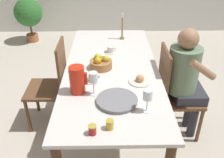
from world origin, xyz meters
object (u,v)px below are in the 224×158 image
object	(u,v)px
wine_glass_water	(93,78)
jam_jar_red	(110,124)
red_pitcher	(77,80)
person_seated	(186,76)
teacup_across	(111,50)
teacup_near_person	(93,78)
serving_tray	(117,101)
candlestick_tall	(122,29)
bread_plate	(140,80)
jam_jar_amber	(92,129)
chair_person_side	(173,92)
chair_opposite	(53,84)
wine_glass_juice	(148,96)
potted_plant	(28,14)
fruit_bowl	(101,63)

from	to	relation	value
wine_glass_water	jam_jar_red	world-z (taller)	wine_glass_water
red_pitcher	wine_glass_water	bearing A→B (deg)	-14.20
person_seated	teacup_across	xyz separation A→B (m)	(-0.72, 0.40, 0.10)
teacup_near_person	teacup_across	size ratio (longest dim) A/B	1.00
red_pitcher	teacup_near_person	xyz separation A→B (m)	(0.12, 0.17, -0.09)
wine_glass_water	serving_tray	xyz separation A→B (m)	(0.18, -0.11, -0.13)
jam_jar_red	candlestick_tall	size ratio (longest dim) A/B	0.22
bread_plate	jam_jar_amber	bearing A→B (deg)	-120.96
jam_jar_red	candlestick_tall	world-z (taller)	candlestick_tall
bread_plate	candlestick_tall	distance (m)	1.02
red_pitcher	chair_person_side	bearing A→B (deg)	22.55
chair_opposite	candlestick_tall	world-z (taller)	candlestick_tall
person_seated	wine_glass_juice	xyz separation A→B (m)	(-0.47, -0.62, 0.21)
jam_jar_red	chair_person_side	bearing A→B (deg)	51.67
teacup_near_person	teacup_across	xyz separation A→B (m)	(0.16, 0.60, 0.00)
teacup_near_person	jam_jar_amber	world-z (taller)	same
person_seated	bread_plate	bearing A→B (deg)	-65.19
chair_opposite	jam_jar_red	world-z (taller)	chair_opposite
jam_jar_amber	potted_plant	bearing A→B (deg)	111.93
teacup_near_person	potted_plant	distance (m)	3.12
jam_jar_amber	jam_jar_red	xyz separation A→B (m)	(0.11, 0.05, 0.00)
chair_opposite	teacup_across	distance (m)	0.72
wine_glass_water	jam_jar_red	bearing A→B (deg)	-73.01
chair_opposite	bread_plate	bearing A→B (deg)	-115.19
teacup_across	serving_tray	bearing A→B (deg)	-87.63
bread_plate	jam_jar_red	bearing A→B (deg)	-114.48
jam_jar_red	fruit_bowl	bearing A→B (deg)	95.27
red_pitcher	jam_jar_amber	xyz separation A→B (m)	(0.14, -0.49, -0.08)
chair_opposite	teacup_near_person	distance (m)	0.67
chair_person_side	red_pitcher	distance (m)	1.05
jam_jar_red	fruit_bowl	world-z (taller)	fruit_bowl
serving_tray	jam_jar_amber	distance (m)	0.39
wine_glass_juice	teacup_across	world-z (taller)	wine_glass_juice
wine_glass_water	candlestick_tall	bearing A→B (deg)	76.31
person_seated	chair_opposite	bearing A→B (deg)	-98.03
jam_jar_red	candlestick_tall	bearing A→B (deg)	84.19
person_seated	teacup_near_person	xyz separation A→B (m)	(-0.88, -0.19, 0.10)
jam_jar_amber	fruit_bowl	distance (m)	0.90
chair_person_side	teacup_across	size ratio (longest dim) A/B	6.71
wine_glass_water	red_pitcher	bearing A→B (deg)	165.80
red_pitcher	candlestick_tall	xyz separation A→B (m)	(0.42, 1.15, 0.01)
wine_glass_water	teacup_across	world-z (taller)	wine_glass_water
chair_person_side	person_seated	size ratio (longest dim) A/B	0.82
teacup_near_person	person_seated	bearing A→B (deg)	12.37
wine_glass_juice	serving_tray	world-z (taller)	wine_glass_juice
chair_person_side	bread_plate	world-z (taller)	chair_person_side
jam_jar_amber	red_pitcher	bearing A→B (deg)	106.31
wine_glass_juice	jam_jar_red	xyz separation A→B (m)	(-0.27, -0.18, -0.10)
jam_jar_amber	fruit_bowl	size ratio (longest dim) A/B	0.32
teacup_across	candlestick_tall	distance (m)	0.42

